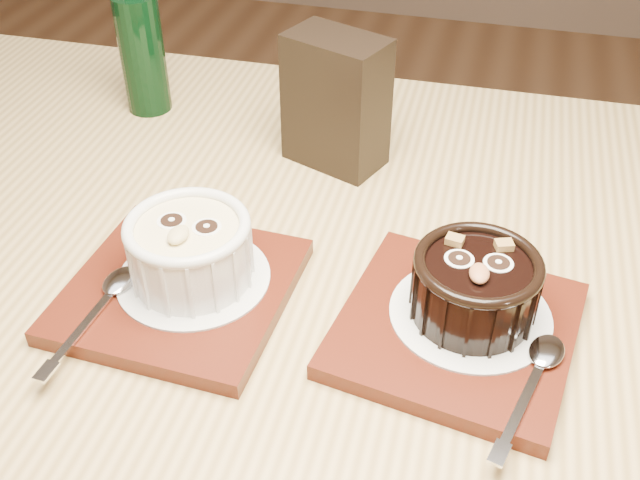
{
  "coord_description": "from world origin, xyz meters",
  "views": [
    {
      "loc": [
        0.22,
        -0.48,
        1.19
      ],
      "look_at": [
        0.1,
        -0.03,
        0.81
      ],
      "focal_mm": 42.0,
      "sensor_mm": 36.0,
      "label": 1
    }
  ],
  "objects_px": {
    "condiment_stand": "(336,102)",
    "ramekin_white": "(190,247)",
    "tray_left": "(180,290)",
    "tray_right": "(456,329)",
    "ramekin_dark": "(475,284)",
    "table": "(329,349)",
    "green_bottle": "(142,49)"
  },
  "relations": [
    {
      "from": "table",
      "to": "ramekin_dark",
      "type": "bearing_deg",
      "value": -14.21
    },
    {
      "from": "ramekin_white",
      "to": "tray_left",
      "type": "bearing_deg",
      "value": -135.45
    },
    {
      "from": "condiment_stand",
      "to": "green_bottle",
      "type": "relative_size",
      "value": 0.72
    },
    {
      "from": "tray_right",
      "to": "green_bottle",
      "type": "distance_m",
      "value": 0.5
    },
    {
      "from": "condiment_stand",
      "to": "tray_left",
      "type": "bearing_deg",
      "value": -106.93
    },
    {
      "from": "table",
      "to": "condiment_stand",
      "type": "xyz_separation_m",
      "value": [
        -0.04,
        0.19,
        0.16
      ]
    },
    {
      "from": "ramekin_white",
      "to": "tray_right",
      "type": "relative_size",
      "value": 0.58
    },
    {
      "from": "ramekin_white",
      "to": "condiment_stand",
      "type": "xyz_separation_m",
      "value": [
        0.07,
        0.24,
        0.02
      ]
    },
    {
      "from": "tray_right",
      "to": "ramekin_dark",
      "type": "relative_size",
      "value": 1.8
    },
    {
      "from": "green_bottle",
      "to": "tray_right",
      "type": "bearing_deg",
      "value": -35.86
    },
    {
      "from": "tray_right",
      "to": "ramekin_dark",
      "type": "xyz_separation_m",
      "value": [
        0.01,
        0.01,
        0.04
      ]
    },
    {
      "from": "table",
      "to": "green_bottle",
      "type": "relative_size",
      "value": 6.26
    },
    {
      "from": "table",
      "to": "ramekin_white",
      "type": "bearing_deg",
      "value": -156.37
    },
    {
      "from": "table",
      "to": "tray_left",
      "type": "relative_size",
      "value": 6.72
    },
    {
      "from": "table",
      "to": "tray_right",
      "type": "relative_size",
      "value": 6.72
    },
    {
      "from": "tray_right",
      "to": "ramekin_dark",
      "type": "distance_m",
      "value": 0.04
    },
    {
      "from": "ramekin_dark",
      "to": "ramekin_white",
      "type": "bearing_deg",
      "value": 178.63
    },
    {
      "from": "tray_left",
      "to": "ramekin_dark",
      "type": "height_order",
      "value": "ramekin_dark"
    },
    {
      "from": "tray_left",
      "to": "tray_right",
      "type": "distance_m",
      "value": 0.23
    },
    {
      "from": "tray_right",
      "to": "condiment_stand",
      "type": "distance_m",
      "value": 0.29
    },
    {
      "from": "tray_left",
      "to": "green_bottle",
      "type": "height_order",
      "value": "green_bottle"
    },
    {
      "from": "tray_left",
      "to": "ramekin_dark",
      "type": "bearing_deg",
      "value": 5.83
    },
    {
      "from": "ramekin_white",
      "to": "condiment_stand",
      "type": "distance_m",
      "value": 0.25
    },
    {
      "from": "table",
      "to": "ramekin_white",
      "type": "relative_size",
      "value": 11.65
    },
    {
      "from": "ramekin_dark",
      "to": "tray_left",
      "type": "bearing_deg",
      "value": -179.38
    },
    {
      "from": "ramekin_white",
      "to": "ramekin_dark",
      "type": "height_order",
      "value": "ramekin_white"
    },
    {
      "from": "condiment_stand",
      "to": "ramekin_white",
      "type": "bearing_deg",
      "value": -105.39
    },
    {
      "from": "tray_right",
      "to": "ramekin_dark",
      "type": "height_order",
      "value": "ramekin_dark"
    },
    {
      "from": "green_bottle",
      "to": "condiment_stand",
      "type": "bearing_deg",
      "value": -13.07
    },
    {
      "from": "tray_right",
      "to": "condiment_stand",
      "type": "relative_size",
      "value": 1.29
    },
    {
      "from": "condiment_stand",
      "to": "green_bottle",
      "type": "height_order",
      "value": "green_bottle"
    },
    {
      "from": "table",
      "to": "tray_left",
      "type": "xyz_separation_m",
      "value": [
        -0.12,
        -0.06,
        0.1
      ]
    }
  ]
}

